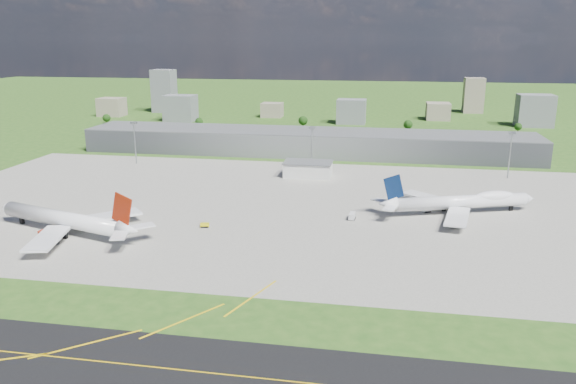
% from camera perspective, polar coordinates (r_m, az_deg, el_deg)
% --- Properties ---
extents(ground, '(1400.00, 1400.00, 0.00)m').
position_cam_1_polar(ground, '(366.24, 1.59, 3.48)').
color(ground, '#2A541A').
rests_on(ground, ground).
extents(apron, '(360.00, 190.00, 0.08)m').
position_cam_1_polar(apron, '(259.36, 0.18, -1.50)').
color(apron, gray).
rests_on(apron, ground).
extents(terminal, '(300.00, 42.00, 15.00)m').
position_cam_1_polar(terminal, '(379.38, 1.94, 5.05)').
color(terminal, slate).
rests_on(terminal, ground).
extents(ops_building, '(26.00, 16.00, 8.00)m').
position_cam_1_polar(ops_building, '(315.66, 2.05, 2.29)').
color(ops_building, silver).
rests_on(ops_building, ground).
extents(mast_west, '(3.50, 2.00, 25.90)m').
position_cam_1_polar(mast_west, '(358.77, -15.33, 5.57)').
color(mast_west, gray).
rests_on(mast_west, ground).
extents(mast_center, '(3.50, 2.00, 25.90)m').
position_cam_1_polar(mast_center, '(327.48, 2.44, 5.21)').
color(mast_center, gray).
rests_on(mast_center, ground).
extents(mast_east, '(3.50, 2.00, 25.90)m').
position_cam_1_polar(mast_east, '(331.62, 21.69, 4.27)').
color(mast_east, gray).
rests_on(mast_east, ground).
extents(airliner_red_twin, '(73.28, 55.88, 20.55)m').
position_cam_1_polar(airliner_red_twin, '(239.01, -21.50, -2.72)').
color(airliner_red_twin, white).
rests_on(airliner_red_twin, ground).
extents(airliner_blue_quad, '(70.77, 54.12, 19.09)m').
position_cam_1_polar(airliner_blue_quad, '(259.58, 17.19, -0.98)').
color(airliner_blue_quad, white).
rests_on(airliner_blue_quad, ground).
extents(fire_truck, '(7.94, 4.75, 3.33)m').
position_cam_1_polar(fire_truck, '(235.94, -23.23, -4.10)').
color(fire_truck, red).
rests_on(fire_truck, ground).
extents(tug_yellow, '(3.96, 2.81, 1.78)m').
position_cam_1_polar(tug_yellow, '(233.54, -8.45, -3.37)').
color(tug_yellow, yellow).
rests_on(tug_yellow, ground).
extents(van_white_near, '(2.92, 5.70, 2.78)m').
position_cam_1_polar(van_white_near, '(242.63, 6.54, -2.46)').
color(van_white_near, silver).
rests_on(van_white_near, ground).
extents(van_white_far, '(4.60, 3.80, 2.21)m').
position_cam_1_polar(van_white_far, '(258.26, 13.93, -1.79)').
color(van_white_far, white).
rests_on(van_white_far, ground).
extents(bldg_far_w, '(24.00, 20.00, 18.00)m').
position_cam_1_polar(bldg_far_w, '(594.87, -17.47, 8.24)').
color(bldg_far_w, gray).
rests_on(bldg_far_w, ground).
extents(bldg_w, '(28.00, 22.00, 24.00)m').
position_cam_1_polar(bldg_w, '(543.77, -10.87, 8.38)').
color(bldg_w, slate).
rests_on(bldg_w, ground).
extents(bldg_cw, '(20.00, 18.00, 14.00)m').
position_cam_1_polar(bldg_cw, '(560.26, -1.62, 8.33)').
color(bldg_cw, gray).
rests_on(bldg_cw, ground).
extents(bldg_c, '(26.00, 20.00, 22.00)m').
position_cam_1_polar(bldg_c, '(519.59, 6.45, 8.14)').
color(bldg_c, slate).
rests_on(bldg_c, ground).
extents(bldg_ce, '(22.00, 24.00, 16.00)m').
position_cam_1_polar(bldg_ce, '(560.64, 14.98, 7.93)').
color(bldg_ce, gray).
rests_on(bldg_ce, ground).
extents(bldg_e, '(30.00, 22.00, 28.00)m').
position_cam_1_polar(bldg_e, '(543.28, 23.77, 7.58)').
color(bldg_e, slate).
rests_on(bldg_e, ground).
extents(bldg_tall_w, '(22.00, 20.00, 44.00)m').
position_cam_1_polar(bldg_tall_w, '(612.93, -12.47, 9.99)').
color(bldg_tall_w, slate).
rests_on(bldg_tall_w, ground).
extents(bldg_tall_e, '(20.00, 18.00, 36.00)m').
position_cam_1_polar(bldg_tall_e, '(623.39, 18.33, 9.30)').
color(bldg_tall_e, gray).
rests_on(bldg_tall_e, ground).
extents(tree_far_w, '(7.20, 7.20, 8.80)m').
position_cam_1_polar(tree_far_w, '(542.15, -17.95, 7.17)').
color(tree_far_w, '#382314').
rests_on(tree_far_w, ground).
extents(tree_w, '(6.75, 6.75, 8.25)m').
position_cam_1_polar(tree_w, '(501.88, -9.02, 7.08)').
color(tree_w, '#382314').
rests_on(tree_w, ground).
extents(tree_c, '(8.10, 8.10, 9.90)m').
position_cam_1_polar(tree_c, '(494.86, 1.54, 7.27)').
color(tree_c, '#382314').
rests_on(tree_c, ground).
extents(tree_e, '(7.65, 7.65, 9.35)m').
position_cam_1_polar(tree_e, '(484.92, 12.10, 6.73)').
color(tree_e, '#382314').
rests_on(tree_e, ground).
extents(tree_far_e, '(6.30, 6.30, 7.70)m').
position_cam_1_polar(tree_far_e, '(506.17, 22.34, 6.16)').
color(tree_far_e, '#382314').
rests_on(tree_far_e, ground).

